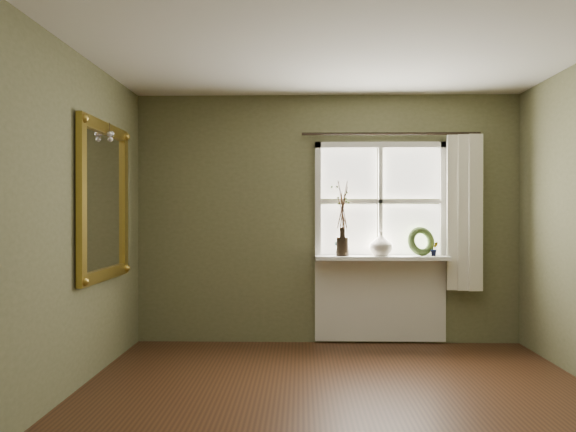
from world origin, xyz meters
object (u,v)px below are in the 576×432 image
(dark_jug, at_px, (342,246))
(wreath, at_px, (421,244))
(cream_vase, at_px, (381,244))
(gilt_mirror, at_px, (104,201))

(dark_jug, height_order, wreath, wreath)
(cream_vase, height_order, wreath, wreath)
(cream_vase, bearing_deg, dark_jug, 180.00)
(gilt_mirror, bearing_deg, wreath, 19.51)
(dark_jug, height_order, gilt_mirror, gilt_mirror)
(dark_jug, relative_size, gilt_mirror, 0.14)
(dark_jug, distance_m, cream_vase, 0.40)
(gilt_mirror, bearing_deg, cream_vase, 21.67)
(dark_jug, xyz_separation_m, gilt_mirror, (-2.11, -1.00, 0.45))
(dark_jug, distance_m, wreath, 0.81)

